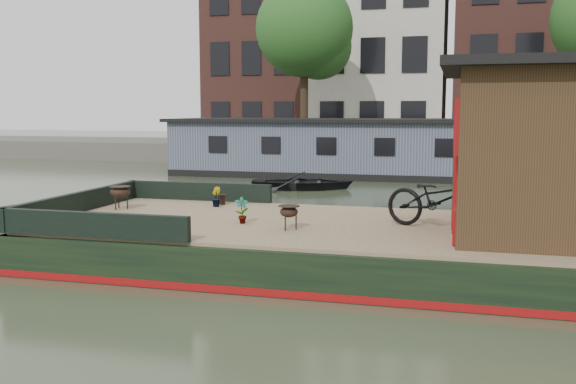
% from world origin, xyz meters
% --- Properties ---
extents(ground, '(120.00, 120.00, 0.00)m').
position_xyz_m(ground, '(0.00, 0.00, 0.00)').
color(ground, '#2F3723').
rests_on(ground, ground).
extents(houseboat_hull, '(14.01, 4.02, 0.60)m').
position_xyz_m(houseboat_hull, '(-1.33, 0.00, 0.27)').
color(houseboat_hull, black).
rests_on(houseboat_hull, ground).
extents(houseboat_deck, '(11.80, 3.80, 0.05)m').
position_xyz_m(houseboat_deck, '(0.00, 0.00, 0.62)').
color(houseboat_deck, tan).
rests_on(houseboat_deck, houseboat_hull).
extents(bow_bulwark, '(3.00, 4.00, 0.35)m').
position_xyz_m(bow_bulwark, '(-5.07, 0.00, 0.82)').
color(bow_bulwark, black).
rests_on(bow_bulwark, houseboat_deck).
extents(bicycle, '(1.81, 1.23, 0.90)m').
position_xyz_m(bicycle, '(0.20, -0.05, 1.10)').
color(bicycle, black).
rests_on(bicycle, houseboat_deck).
extents(potted_plant_a, '(0.26, 0.23, 0.42)m').
position_xyz_m(potted_plant_a, '(-2.80, -0.36, 0.86)').
color(potted_plant_a, '#99472B').
rests_on(potted_plant_a, houseboat_deck).
extents(potted_plant_b, '(0.25, 0.26, 0.37)m').
position_xyz_m(potted_plant_b, '(-3.85, 1.22, 0.83)').
color(potted_plant_b, brown).
rests_on(potted_plant_b, houseboat_deck).
extents(potted_plant_e, '(0.18, 0.19, 0.30)m').
position_xyz_m(potted_plant_e, '(-3.47, -1.70, 0.80)').
color(potted_plant_e, '#9C5D2E').
rests_on(potted_plant_e, houseboat_deck).
extents(brazier_front, '(0.43, 0.43, 0.37)m').
position_xyz_m(brazier_front, '(-1.95, -0.67, 0.83)').
color(brazier_front, black).
rests_on(brazier_front, houseboat_deck).
extents(brazier_rear, '(0.39, 0.39, 0.42)m').
position_xyz_m(brazier_rear, '(-5.39, 0.48, 0.86)').
color(brazier_rear, black).
rests_on(brazier_rear, houseboat_deck).
extents(bollard_port, '(0.17, 0.17, 0.19)m').
position_xyz_m(bollard_port, '(-3.84, 1.50, 0.75)').
color(bollard_port, black).
rests_on(bollard_port, houseboat_deck).
extents(bollard_stbd, '(0.19, 0.19, 0.22)m').
position_xyz_m(bollard_stbd, '(-5.60, -1.36, 0.76)').
color(bollard_stbd, black).
rests_on(bollard_stbd, houseboat_deck).
extents(dinghy, '(3.55, 2.87, 0.65)m').
position_xyz_m(dinghy, '(-4.22, 9.46, 0.32)').
color(dinghy, black).
rests_on(dinghy, ground).
extents(far_houseboat, '(20.40, 4.40, 2.11)m').
position_xyz_m(far_houseboat, '(0.00, 14.00, 0.97)').
color(far_houseboat, slate).
rests_on(far_houseboat, ground).
extents(quay, '(60.00, 6.00, 0.90)m').
position_xyz_m(quay, '(0.00, 20.50, 0.45)').
color(quay, '#47443F').
rests_on(quay, ground).
extents(townhouse_row, '(27.25, 8.00, 16.50)m').
position_xyz_m(townhouse_row, '(0.15, 27.50, 7.90)').
color(townhouse_row, brown).
rests_on(townhouse_row, ground).
extents(tree_left, '(4.40, 4.40, 7.40)m').
position_xyz_m(tree_left, '(-6.36, 19.07, 5.89)').
color(tree_left, '#332316').
rests_on(tree_left, quay).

